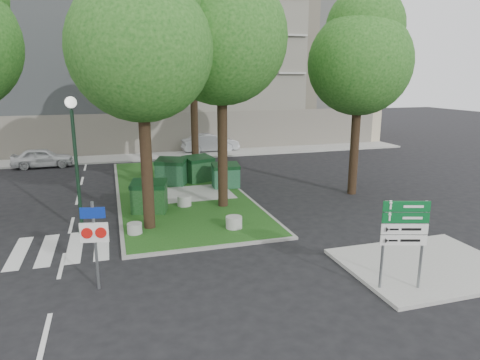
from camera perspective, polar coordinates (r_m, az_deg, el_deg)
name	(u,v)px	position (r m, az deg, el deg)	size (l,w,h in m)	color
ground	(200,249)	(15.15, -5.31, -9.20)	(120.00, 120.00, 0.00)	black
median_island	(179,190)	(22.70, -8.18, -1.38)	(6.00, 16.00, 0.12)	#1B4513
median_kerb	(179,191)	(22.71, -8.18, -1.40)	(6.30, 16.30, 0.10)	gray
sidewalk_corner	(426,266)	(14.93, 23.50, -10.44)	(5.00, 4.00, 0.12)	#999993
building_sidewalk	(150,157)	(32.85, -11.90, 3.08)	(42.00, 3.00, 0.12)	#999993
zebra_crossing	(89,245)	(16.33, -19.55, -8.23)	(5.00, 3.00, 0.01)	silver
apartment_building	(137,52)	(39.87, -13.51, 16.25)	(41.00, 12.00, 16.00)	tan
tree_median_near_left	(142,35)	(16.40, -12.91, 18.37)	(5.20, 5.20, 10.53)	black
tree_median_near_right	(223,25)	(19.03, -2.28, 19.98)	(5.60, 5.60, 11.46)	black
tree_median_mid	(143,54)	(22.88, -12.85, 16.04)	(4.80, 4.80, 9.99)	black
tree_median_far	(194,34)	(26.38, -6.21, 18.83)	(5.80, 5.80, 11.93)	black
tree_street_right	(361,53)	(22.22, 15.87, 15.97)	(5.00, 5.00, 10.06)	black
dumpster_a	(149,197)	(19.01, -12.00, -2.18)	(1.73, 1.41, 1.40)	#0E3510
dumpster_b	(171,172)	(23.62, -9.16, 1.09)	(1.91, 1.68, 1.48)	#113C1F
dumpster_c	(199,169)	(24.24, -5.54, 1.50)	(1.86, 1.59, 1.46)	#113917
dumpster_d	(226,176)	(22.78, -1.92, 0.60)	(1.47, 1.07, 1.32)	#154629
bollard_left	(135,228)	(16.64, -13.87, -6.27)	(0.55, 0.55, 0.39)	#959691
bollard_right	(234,222)	(16.72, -0.81, -5.65)	(0.64, 0.64, 0.46)	#A1A09C
bollard_mid	(184,201)	(19.74, -7.44, -2.75)	(0.64, 0.64, 0.46)	#9D9D98
litter_bin	(220,173)	(24.85, -2.71, 0.97)	(0.38, 0.38, 0.66)	yellow
street_lamp	(75,149)	(16.91, -21.14, 3.82)	(0.41, 0.41, 5.18)	black
traffic_sign_pole	(95,234)	(12.49, -18.82, -6.81)	(0.77, 0.19, 2.57)	slate
directional_sign	(404,231)	(12.46, 21.02, -6.34)	(1.22, 0.41, 2.52)	slate
car_white	(42,158)	(31.35, -24.84, 2.72)	(1.54, 3.82, 1.30)	silver
car_silver	(210,143)	(34.45, -4.00, 4.97)	(1.58, 4.54, 1.50)	#AFB2B7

